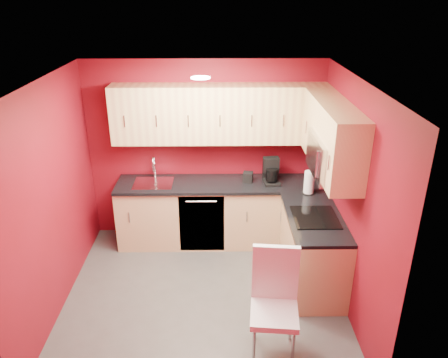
{
  "coord_description": "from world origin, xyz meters",
  "views": [
    {
      "loc": [
        0.18,
        -4.17,
        3.33
      ],
      "look_at": [
        0.24,
        0.55,
        1.25
      ],
      "focal_mm": 35.0,
      "sensor_mm": 36.0,
      "label": 1
    }
  ],
  "objects_px": {
    "microwave": "(331,156)",
    "paper_towel": "(309,182)",
    "napkin_holder": "(248,177)",
    "dining_chair": "(274,308)",
    "sink": "(153,180)",
    "coffee_maker": "(272,171)"
  },
  "relations": [
    {
      "from": "microwave",
      "to": "dining_chair",
      "type": "distance_m",
      "value": 1.71
    },
    {
      "from": "microwave",
      "to": "coffee_maker",
      "type": "distance_m",
      "value": 1.23
    },
    {
      "from": "napkin_holder",
      "to": "dining_chair",
      "type": "height_order",
      "value": "dining_chair"
    },
    {
      "from": "sink",
      "to": "coffee_maker",
      "type": "xyz_separation_m",
      "value": [
        1.59,
        -0.04,
        0.14
      ]
    },
    {
      "from": "microwave",
      "to": "napkin_holder",
      "type": "height_order",
      "value": "microwave"
    },
    {
      "from": "microwave",
      "to": "coffee_maker",
      "type": "xyz_separation_m",
      "value": [
        -0.5,
        0.96,
        -0.58
      ]
    },
    {
      "from": "sink",
      "to": "dining_chair",
      "type": "bearing_deg",
      "value": -56.43
    },
    {
      "from": "coffee_maker",
      "to": "napkin_holder",
      "type": "height_order",
      "value": "coffee_maker"
    },
    {
      "from": "napkin_holder",
      "to": "dining_chair",
      "type": "bearing_deg",
      "value": -86.61
    },
    {
      "from": "microwave",
      "to": "napkin_holder",
      "type": "distance_m",
      "value": 1.47
    },
    {
      "from": "coffee_maker",
      "to": "dining_chair",
      "type": "height_order",
      "value": "coffee_maker"
    },
    {
      "from": "napkin_holder",
      "to": "sink",
      "type": "bearing_deg",
      "value": -179.54
    },
    {
      "from": "coffee_maker",
      "to": "dining_chair",
      "type": "distance_m",
      "value": 2.14
    },
    {
      "from": "sink",
      "to": "coffee_maker",
      "type": "relative_size",
      "value": 1.51
    },
    {
      "from": "napkin_holder",
      "to": "dining_chair",
      "type": "xyz_separation_m",
      "value": [
        0.13,
        -2.12,
        -0.42
      ]
    },
    {
      "from": "coffee_maker",
      "to": "dining_chair",
      "type": "bearing_deg",
      "value": -101.66
    },
    {
      "from": "dining_chair",
      "to": "sink",
      "type": "bearing_deg",
      "value": 129.4
    },
    {
      "from": "microwave",
      "to": "dining_chair",
      "type": "relative_size",
      "value": 0.68
    },
    {
      "from": "microwave",
      "to": "paper_towel",
      "type": "relative_size",
      "value": 2.55
    },
    {
      "from": "microwave",
      "to": "napkin_holder",
      "type": "relative_size",
      "value": 5.55
    },
    {
      "from": "sink",
      "to": "microwave",
      "type": "bearing_deg",
      "value": -25.6
    },
    {
      "from": "microwave",
      "to": "sink",
      "type": "bearing_deg",
      "value": 154.4
    }
  ]
}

